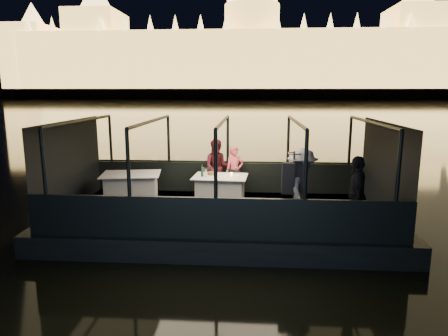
# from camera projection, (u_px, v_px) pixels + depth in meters

# --- Properties ---
(river_water) EXTENTS (500.00, 500.00, 0.00)m
(river_water) POSITION_uv_depth(u_px,v_px,m) (249.00, 106.00, 88.71)
(river_water) COLOR black
(river_water) RESTS_ON ground
(boat_hull) EXTENTS (8.60, 4.40, 1.00)m
(boat_hull) POSITION_uv_depth(u_px,v_px,m) (223.00, 229.00, 10.40)
(boat_hull) COLOR black
(boat_hull) RESTS_ON river_water
(boat_deck) EXTENTS (8.00, 4.00, 0.04)m
(boat_deck) POSITION_uv_depth(u_px,v_px,m) (223.00, 212.00, 10.31)
(boat_deck) COLOR black
(boat_deck) RESTS_ON boat_hull
(gunwale_port) EXTENTS (8.00, 0.08, 0.90)m
(gunwale_port) POSITION_uv_depth(u_px,v_px,m) (228.00, 177.00, 12.17)
(gunwale_port) COLOR black
(gunwale_port) RESTS_ON boat_deck
(gunwale_starboard) EXTENTS (8.00, 0.08, 0.90)m
(gunwale_starboard) POSITION_uv_depth(u_px,v_px,m) (216.00, 219.00, 8.26)
(gunwale_starboard) COLOR black
(gunwale_starboard) RESTS_ON boat_deck
(cabin_glass_port) EXTENTS (8.00, 0.02, 1.40)m
(cabin_glass_port) POSITION_uv_depth(u_px,v_px,m) (228.00, 140.00, 11.95)
(cabin_glass_port) COLOR #99B2B2
(cabin_glass_port) RESTS_ON gunwale_port
(cabin_glass_starboard) EXTENTS (8.00, 0.02, 1.40)m
(cabin_glass_starboard) POSITION_uv_depth(u_px,v_px,m) (216.00, 164.00, 8.04)
(cabin_glass_starboard) COLOR #99B2B2
(cabin_glass_starboard) RESTS_ON gunwale_starboard
(cabin_roof_glass) EXTENTS (8.00, 4.00, 0.02)m
(cabin_roof_glass) POSITION_uv_depth(u_px,v_px,m) (223.00, 122.00, 9.86)
(cabin_roof_glass) COLOR #99B2B2
(cabin_roof_glass) RESTS_ON boat_deck
(end_wall_fore) EXTENTS (0.02, 4.00, 2.30)m
(end_wall_fore) POSITION_uv_depth(u_px,v_px,m) (69.00, 165.00, 10.36)
(end_wall_fore) COLOR black
(end_wall_fore) RESTS_ON boat_deck
(end_wall_aft) EXTENTS (0.02, 4.00, 2.30)m
(end_wall_aft) POSITION_uv_depth(u_px,v_px,m) (385.00, 169.00, 9.80)
(end_wall_aft) COLOR black
(end_wall_aft) RESTS_ON boat_deck
(canopy_ribs) EXTENTS (8.00, 4.00, 2.30)m
(canopy_ribs) POSITION_uv_depth(u_px,v_px,m) (223.00, 167.00, 10.08)
(canopy_ribs) COLOR black
(canopy_ribs) RESTS_ON boat_deck
(embankment) EXTENTS (400.00, 140.00, 6.00)m
(embankment) POSITION_uv_depth(u_px,v_px,m) (251.00, 95.00, 215.76)
(embankment) COLOR #423D33
(embankment) RESTS_ON ground
(parliament_building) EXTENTS (220.00, 32.00, 60.00)m
(parliament_building) POSITION_uv_depth(u_px,v_px,m) (252.00, 31.00, 176.11)
(parliament_building) COLOR #F2D18C
(parliament_building) RESTS_ON embankment
(dining_table_central) EXTENTS (1.52, 1.15, 0.77)m
(dining_table_central) POSITION_uv_depth(u_px,v_px,m) (220.00, 190.00, 10.92)
(dining_table_central) COLOR white
(dining_table_central) RESTS_ON boat_deck
(dining_table_aft) EXTENTS (1.72, 1.36, 0.83)m
(dining_table_aft) POSITION_uv_depth(u_px,v_px,m) (132.00, 189.00, 10.97)
(dining_table_aft) COLOR silver
(dining_table_aft) RESTS_ON boat_deck
(chair_port_left) EXTENTS (0.52, 0.52, 0.86)m
(chair_port_left) POSITION_uv_depth(u_px,v_px,m) (209.00, 183.00, 11.39)
(chair_port_left) COLOR black
(chair_port_left) RESTS_ON boat_deck
(chair_port_right) EXTENTS (0.47, 0.47, 0.80)m
(chair_port_right) POSITION_uv_depth(u_px,v_px,m) (234.00, 183.00, 11.41)
(chair_port_right) COLOR black
(chair_port_right) RESTS_ON boat_deck
(coat_stand) EXTENTS (0.51, 0.41, 1.77)m
(coat_stand) POSITION_uv_depth(u_px,v_px,m) (293.00, 190.00, 8.76)
(coat_stand) COLOR black
(coat_stand) RESTS_ON boat_deck
(person_woman_coral) EXTENTS (0.60, 0.49, 1.46)m
(person_woman_coral) POSITION_uv_depth(u_px,v_px,m) (235.00, 170.00, 11.68)
(person_woman_coral) COLOR #ED5665
(person_woman_coral) RESTS_ON boat_deck
(person_man_maroon) EXTENTS (0.84, 0.68, 1.66)m
(person_man_maroon) POSITION_uv_depth(u_px,v_px,m) (217.00, 170.00, 11.68)
(person_man_maroon) COLOR #41121A
(person_man_maroon) RESTS_ON boat_deck
(passenger_stripe) EXTENTS (0.89, 1.28, 1.81)m
(passenger_stripe) POSITION_uv_depth(u_px,v_px,m) (301.00, 190.00, 8.96)
(passenger_stripe) COLOR silver
(passenger_stripe) RESTS_ON boat_deck
(passenger_dark) EXTENTS (0.60, 1.06, 1.69)m
(passenger_dark) POSITION_uv_depth(u_px,v_px,m) (356.00, 194.00, 8.67)
(passenger_dark) COLOR black
(passenger_dark) RESTS_ON boat_deck
(wine_bottle) EXTENTS (0.08, 0.08, 0.33)m
(wine_bottle) POSITION_uv_depth(u_px,v_px,m) (202.00, 171.00, 10.77)
(wine_bottle) COLOR #163D21
(wine_bottle) RESTS_ON dining_table_central
(bread_basket) EXTENTS (0.28, 0.28, 0.09)m
(bread_basket) POSITION_uv_depth(u_px,v_px,m) (211.00, 173.00, 11.00)
(bread_basket) COLOR brown
(bread_basket) RESTS_ON dining_table_central
(amber_candle) EXTENTS (0.07, 0.07, 0.09)m
(amber_candle) POSITION_uv_depth(u_px,v_px,m) (231.00, 174.00, 10.87)
(amber_candle) COLOR yellow
(amber_candle) RESTS_ON dining_table_central
(plate_near) EXTENTS (0.28, 0.28, 0.01)m
(plate_near) POSITION_uv_depth(u_px,v_px,m) (236.00, 176.00, 10.84)
(plate_near) COLOR white
(plate_near) RESTS_ON dining_table_central
(plate_far) EXTENTS (0.32, 0.32, 0.02)m
(plate_far) POSITION_uv_depth(u_px,v_px,m) (215.00, 173.00, 11.20)
(plate_far) COLOR white
(plate_far) RESTS_ON dining_table_central
(wine_glass_white) EXTENTS (0.09, 0.09, 0.21)m
(wine_glass_white) POSITION_uv_depth(u_px,v_px,m) (206.00, 174.00, 10.71)
(wine_glass_white) COLOR silver
(wine_glass_white) RESTS_ON dining_table_central
(wine_glass_red) EXTENTS (0.08, 0.08, 0.18)m
(wine_glass_red) POSITION_uv_depth(u_px,v_px,m) (236.00, 170.00, 11.14)
(wine_glass_red) COLOR silver
(wine_glass_red) RESTS_ON dining_table_central
(wine_glass_empty) EXTENTS (0.07, 0.07, 0.17)m
(wine_glass_empty) POSITION_uv_depth(u_px,v_px,m) (227.00, 173.00, 10.75)
(wine_glass_empty) COLOR white
(wine_glass_empty) RESTS_ON dining_table_central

